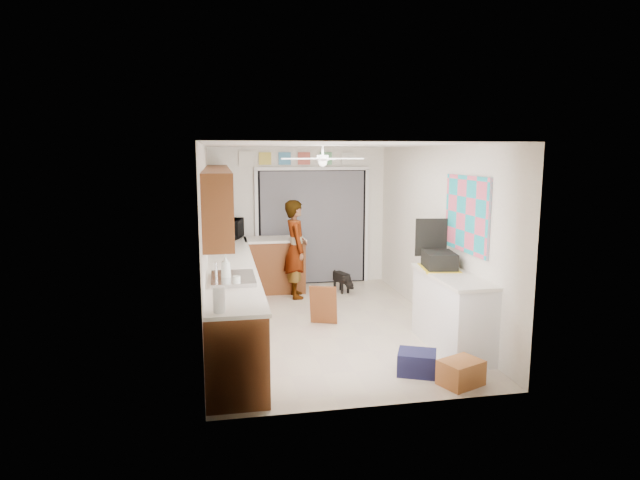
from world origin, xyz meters
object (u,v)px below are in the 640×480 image
microwave (228,229)px  navy_crate (417,363)px  soap_bottle (226,268)px  paper_towel_roll (219,299)px  dog (341,281)px  cardboard_box (461,373)px  suitcase (439,260)px  man (296,249)px

microwave → navy_crate: microwave is taller
soap_bottle → paper_towel_roll: 1.25m
paper_towel_roll → dog: paper_towel_roll is taller
microwave → soap_bottle: size_ratio=1.95×
cardboard_box → navy_crate: bearing=134.2°
soap_bottle → cardboard_box: (2.37, -1.20, -0.96)m
microwave → suitcase: 3.92m
paper_towel_roll → cardboard_box: 2.63m
microwave → suitcase: (2.60, -2.93, -0.06)m
suitcase → cardboard_box: 1.68m
soap_bottle → man: 2.82m
microwave → suitcase: microwave is taller
man → suitcase: bearing=-148.9°
suitcase → paper_towel_roll: bearing=-143.7°
paper_towel_roll → navy_crate: size_ratio=0.60×
microwave → navy_crate: 4.51m
suitcase → microwave: bearing=140.7°
cardboard_box → navy_crate: (-0.35, 0.36, -0.01)m
paper_towel_roll → cardboard_box: bearing=1.2°
suitcase → dog: suitcase is taller
cardboard_box → man: (-1.20, 3.75, 0.69)m
suitcase → dog: (-0.69, 2.55, -0.85)m
soap_bottle → paper_towel_roll: size_ratio=1.26×
paper_towel_roll → microwave: bearing=87.8°
soap_bottle → cardboard_box: 2.83m
cardboard_box → suitcase: bearing=77.1°
suitcase → soap_bottle: bearing=-167.2°
microwave → dog: size_ratio=1.23×
microwave → dog: 2.15m
man → microwave: bearing=61.8°
microwave → cardboard_box: microwave is taller
cardboard_box → man: bearing=107.7°
man → dog: bearing=-79.4°
soap_bottle → paper_towel_roll: soap_bottle is taller
cardboard_box → microwave: bearing=118.0°
microwave → dog: bearing=-84.8°
soap_bottle → dog: size_ratio=0.63×
microwave → navy_crate: size_ratio=1.48×
suitcase → cardboard_box: bearing=-93.8°
man → cardboard_box: bearing=-163.6°
paper_towel_roll → man: (1.26, 3.80, -0.24)m
cardboard_box → dog: bearing=95.5°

